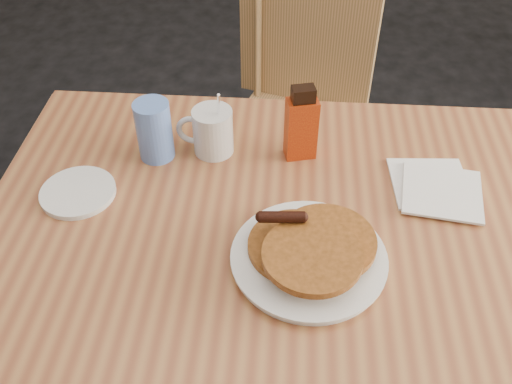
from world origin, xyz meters
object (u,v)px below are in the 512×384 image
coffee_mug (212,131)px  syrup_bottle (301,125)px  main_table (288,229)px  chair_main_far (303,91)px  blue_tumbler (154,130)px  pancake_plate (310,253)px

coffee_mug → syrup_bottle: syrup_bottle is taller
main_table → chair_main_far: (0.00, 0.73, -0.13)m
syrup_bottle → blue_tumbler: 0.32m
syrup_bottle → pancake_plate: bearing=-100.0°
blue_tumbler → syrup_bottle: bearing=6.6°
coffee_mug → pancake_plate: bearing=-43.3°
main_table → pancake_plate: size_ratio=4.53×
coffee_mug → syrup_bottle: size_ratio=0.95×
syrup_bottle → blue_tumbler: size_ratio=1.29×
coffee_mug → blue_tumbler: coffee_mug is taller
chair_main_far → blue_tumbler: chair_main_far is taller
main_table → blue_tumbler: bearing=152.4°
coffee_mug → syrup_bottle: bearing=11.2°
main_table → pancake_plate: 0.14m
chair_main_far → pancake_plate: size_ratio=3.31×
chair_main_far → syrup_bottle: chair_main_far is taller
main_table → coffee_mug: (-0.19, 0.19, 0.10)m
chair_main_far → pancake_plate: chair_main_far is taller
syrup_bottle → blue_tumbler: (-0.32, -0.04, -0.01)m
main_table → coffee_mug: coffee_mug is taller
coffee_mug → syrup_bottle: 0.20m
blue_tumbler → coffee_mug: bearing=14.3°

